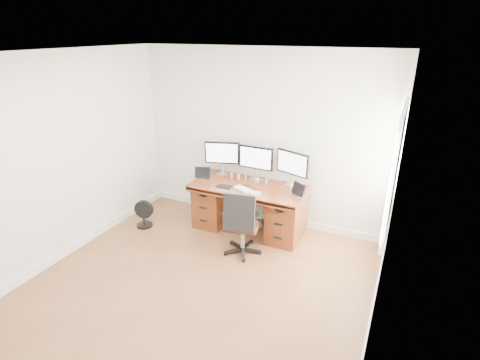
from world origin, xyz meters
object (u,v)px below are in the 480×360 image
at_px(office_chair, 242,234).
at_px(keyboard, 243,189).
at_px(desk, 249,206).
at_px(floor_fan, 144,214).
at_px(monitor_center, 256,159).

xyz_separation_m(office_chair, keyboard, (-0.20, 0.48, 0.44)).
distance_m(desk, office_chair, 0.71).
xyz_separation_m(desk, floor_fan, (-1.54, -0.62, -0.19)).
relative_size(floor_fan, monitor_center, 0.79).
relative_size(monitor_center, keyboard, 1.78).
xyz_separation_m(desk, monitor_center, (-0.00, 0.24, 0.68)).
bearing_deg(floor_fan, office_chair, -18.23).
relative_size(office_chair, floor_fan, 2.20).
bearing_deg(desk, keyboard, -92.56).
bearing_deg(keyboard, office_chair, -43.27).
bearing_deg(keyboard, floor_fan, -140.33).
distance_m(desk, monitor_center, 0.72).
xyz_separation_m(desk, office_chair, (0.19, -0.68, -0.09)).
xyz_separation_m(desk, keyboard, (-0.01, -0.20, 0.36)).
xyz_separation_m(floor_fan, keyboard, (1.53, 0.42, 0.55)).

